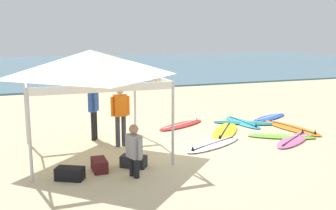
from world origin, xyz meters
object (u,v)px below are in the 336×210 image
at_px(canopy_tent, 91,64).
at_px(surfboard_teal, 246,123).
at_px(gear_bag_near_tent, 70,174).
at_px(surfboard_blue, 269,117).
at_px(surfboard_lime, 282,136).
at_px(person_blue, 94,107).
at_px(surfboard_red, 181,125).
at_px(person_grey, 134,148).
at_px(person_orange, 120,112).
at_px(surfboard_yellow, 225,131).
at_px(surfboard_pink, 293,140).
at_px(surfboard_cyan, 242,122).
at_px(surfboard_white, 214,144).
at_px(gear_bag_on_sand, 134,161).
at_px(surfboard_orange, 292,128).
at_px(gear_bag_by_pole, 99,165).

xyz_separation_m(canopy_tent, surfboard_teal, (5.70, 1.58, -2.35)).
bearing_deg(gear_bag_near_tent, surfboard_blue, 25.83).
distance_m(surfboard_lime, person_blue, 5.81).
xyz_separation_m(surfboard_red, gear_bag_near_tent, (-4.28, -3.87, 0.10)).
bearing_deg(person_grey, canopy_tent, 103.75).
xyz_separation_m(person_orange, person_grey, (-0.32, -2.48, -0.33)).
xyz_separation_m(surfboard_yellow, person_blue, (-4.13, 0.61, 0.95)).
bearing_deg(surfboard_red, surfboard_pink, -52.06).
height_order(person_orange, gear_bag_near_tent, person_orange).
height_order(person_blue, person_grey, person_blue).
bearing_deg(surfboard_pink, surfboard_cyan, 93.59).
height_order(surfboard_pink, surfboard_cyan, same).
distance_m(surfboard_white, surfboard_pink, 2.48).
relative_size(person_grey, gear_bag_near_tent, 2.00).
xyz_separation_m(canopy_tent, gear_bag_near_tent, (-0.85, -1.78, -2.25)).
distance_m(surfboard_lime, person_grey, 5.48).
relative_size(surfboard_teal, gear_bag_on_sand, 3.80).
bearing_deg(person_blue, gear_bag_on_sand, -81.67).
height_order(surfboard_lime, gear_bag_near_tent, gear_bag_near_tent).
xyz_separation_m(surfboard_red, person_blue, (-3.16, -0.73, 0.95)).
bearing_deg(surfboard_teal, gear_bag_on_sand, -148.77).
height_order(surfboard_cyan, person_grey, person_grey).
height_order(canopy_tent, surfboard_yellow, canopy_tent).
distance_m(surfboard_yellow, surfboard_blue, 2.92).
bearing_deg(gear_bag_on_sand, surfboard_yellow, 30.81).
height_order(surfboard_red, gear_bag_on_sand, gear_bag_on_sand).
distance_m(surfboard_yellow, person_blue, 4.28).
height_order(surfboard_orange, surfboard_lime, same).
bearing_deg(gear_bag_near_tent, surfboard_teal, 27.11).
xyz_separation_m(surfboard_lime, person_grey, (-5.19, -1.65, 0.62)).
relative_size(surfboard_teal, person_orange, 1.34).
distance_m(surfboard_pink, gear_bag_by_pole, 5.94).
bearing_deg(surfboard_cyan, surfboard_teal, -45.75).
xyz_separation_m(surfboard_lime, gear_bag_by_pole, (-5.84, -0.98, 0.10)).
height_order(gear_bag_near_tent, gear_bag_on_sand, same).
height_order(surfboard_white, surfboard_lime, same).
xyz_separation_m(surfboard_pink, person_orange, (-4.94, 1.30, 0.95)).
bearing_deg(person_orange, surfboard_yellow, 5.92).
bearing_deg(gear_bag_by_pole, surfboard_cyan, 28.37).
relative_size(surfboard_orange, gear_bag_on_sand, 4.27).
distance_m(canopy_tent, person_grey, 2.78).
relative_size(surfboard_orange, gear_bag_by_pole, 4.27).
bearing_deg(gear_bag_on_sand, person_orange, 85.11).
bearing_deg(surfboard_yellow, person_blue, 171.59).
xyz_separation_m(surfboard_yellow, surfboard_lime, (1.31, -1.21, 0.00)).
bearing_deg(gear_bag_on_sand, gear_bag_by_pole, 177.98).
xyz_separation_m(surfboard_yellow, gear_bag_by_pole, (-4.53, -2.19, 0.10)).
relative_size(surfboard_teal, gear_bag_near_tent, 3.80).
xyz_separation_m(person_grey, gear_bag_by_pole, (-0.65, 0.67, -0.52)).
xyz_separation_m(gear_bag_by_pole, gear_bag_on_sand, (0.82, -0.03, 0.00)).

